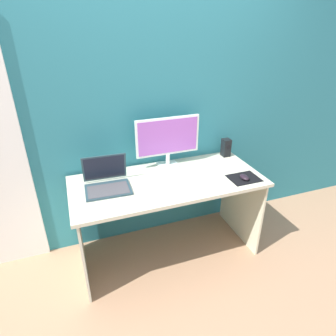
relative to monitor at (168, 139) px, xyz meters
The scene contains 9 objects.
ground_plane 1.05m from the monitor, 110.47° to the right, with size 8.00×8.00×0.00m, color tan.
wall_back 0.29m from the monitor, 123.14° to the left, with size 6.00×0.04×2.50m, color teal.
desk 0.49m from the monitor, 110.47° to the right, with size 1.57×0.70×0.76m.
monitor is the anchor object (origin of this frame).
speaker_right 0.62m from the monitor, ahead, with size 0.07×0.08×0.17m.
laptop 0.65m from the monitor, 160.08° to the right, with size 0.36×0.31×0.25m.
keyboard_external 0.53m from the monitor, 90.10° to the right, with size 0.40×0.12×0.01m, color white.
mousepad 0.72m from the monitor, 41.09° to the right, with size 0.25×0.20×0.00m, color black.
mouse 0.72m from the monitor, 42.64° to the right, with size 0.06×0.10×0.04m, color black.
Camera 1 is at (-0.70, -1.95, 1.92)m, focal length 30.97 mm.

